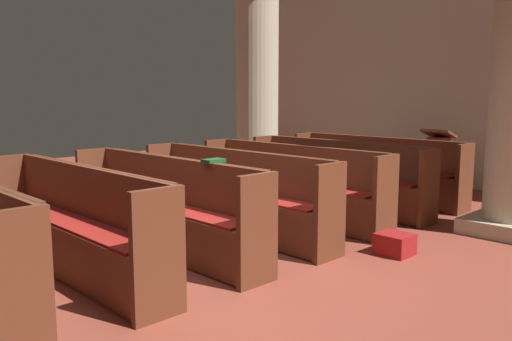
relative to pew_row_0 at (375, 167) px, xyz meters
name	(u,v)px	position (x,y,z in m)	size (l,w,h in m)	color
ground_plane	(204,267)	(0.74, -4.00, -0.51)	(19.20, 19.20, 0.00)	brown
back_wall	(484,58)	(0.74, 2.08, 1.74)	(10.00, 0.16, 4.50)	beige
pew_row_0	(375,167)	(0.00, 0.00, 0.00)	(2.94, 0.47, 0.97)	brown
pew_row_1	(336,173)	(0.00, -0.99, 0.00)	(2.94, 0.46, 0.97)	brown
pew_row_2	(290,181)	(0.00, -1.98, 0.00)	(2.94, 0.46, 0.97)	brown
pew_row_3	(233,190)	(0.00, -2.97, 0.00)	(2.94, 0.47, 0.97)	brown
pew_row_4	(162,202)	(0.00, -3.95, 0.00)	(2.94, 0.46, 0.97)	brown
pew_row_5	(71,217)	(0.00, -4.94, 0.00)	(2.94, 0.46, 0.97)	brown
pillar_far_side	(257,74)	(-2.29, -0.34, 1.49)	(1.10, 1.10, 3.87)	tan
lectern	(437,168)	(0.53, 0.99, -0.06)	(0.48, 0.45, 1.08)	#562B1A
hymn_book	(213,161)	(0.61, -3.76, 0.47)	(0.14, 0.21, 0.03)	#194723
kneeler_box_red	(395,244)	(1.78, -2.35, -0.40)	(0.34, 0.31, 0.22)	maroon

